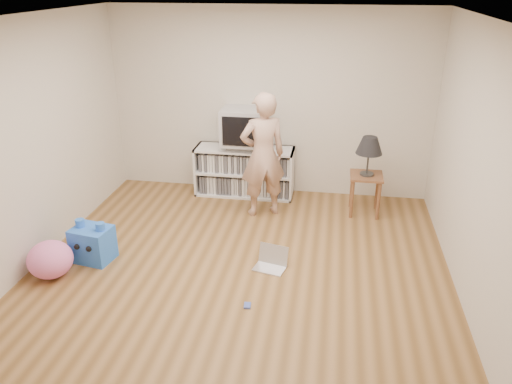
{
  "coord_description": "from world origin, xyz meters",
  "views": [
    {
      "loc": [
        0.92,
        -4.55,
        2.96
      ],
      "look_at": [
        0.11,
        0.4,
        0.76
      ],
      "focal_mm": 35.0,
      "sensor_mm": 36.0,
      "label": 1
    }
  ],
  "objects_px": {
    "laptop": "(271,261)",
    "plush_blue": "(93,243)",
    "side_table": "(366,184)",
    "media_unit": "(245,171)",
    "table_lamp": "(369,146)",
    "dvd_deck": "(244,146)",
    "person": "(263,155)",
    "plush_pink": "(50,259)",
    "crt_tv": "(244,126)"
  },
  "relations": [
    {
      "from": "crt_tv",
      "to": "person",
      "type": "bearing_deg",
      "value": -59.17
    },
    {
      "from": "table_lamp",
      "to": "person",
      "type": "relative_size",
      "value": 0.31
    },
    {
      "from": "laptop",
      "to": "media_unit",
      "type": "bearing_deg",
      "value": 122.15
    },
    {
      "from": "table_lamp",
      "to": "laptop",
      "type": "height_order",
      "value": "table_lamp"
    },
    {
      "from": "media_unit",
      "to": "plush_blue",
      "type": "height_order",
      "value": "media_unit"
    },
    {
      "from": "table_lamp",
      "to": "plush_blue",
      "type": "xyz_separation_m",
      "value": [
        -3.03,
        -1.71,
        -0.74
      ]
    },
    {
      "from": "media_unit",
      "to": "plush_blue",
      "type": "distance_m",
      "value": 2.49
    },
    {
      "from": "media_unit",
      "to": "dvd_deck",
      "type": "bearing_deg",
      "value": -90.0
    },
    {
      "from": "media_unit",
      "to": "side_table",
      "type": "height_order",
      "value": "media_unit"
    },
    {
      "from": "plush_blue",
      "to": "plush_pink",
      "type": "xyz_separation_m",
      "value": [
        -0.29,
        -0.38,
        -0.01
      ]
    },
    {
      "from": "crt_tv",
      "to": "table_lamp",
      "type": "relative_size",
      "value": 1.17
    },
    {
      "from": "laptop",
      "to": "plush_blue",
      "type": "xyz_separation_m",
      "value": [
        -1.99,
        -0.17,
        0.14
      ]
    },
    {
      "from": "person",
      "to": "side_table",
      "type": "bearing_deg",
      "value": 164.78
    },
    {
      "from": "laptop",
      "to": "plush_pink",
      "type": "distance_m",
      "value": 2.35
    },
    {
      "from": "plush_blue",
      "to": "side_table",
      "type": "bearing_deg",
      "value": 39.02
    },
    {
      "from": "person",
      "to": "plush_pink",
      "type": "bearing_deg",
      "value": 18.5
    },
    {
      "from": "person",
      "to": "plush_blue",
      "type": "bearing_deg",
      "value": 16.45
    },
    {
      "from": "table_lamp",
      "to": "person",
      "type": "height_order",
      "value": "person"
    },
    {
      "from": "table_lamp",
      "to": "plush_pink",
      "type": "distance_m",
      "value": 3.99
    },
    {
      "from": "dvd_deck",
      "to": "plush_pink",
      "type": "height_order",
      "value": "dvd_deck"
    },
    {
      "from": "dvd_deck",
      "to": "plush_blue",
      "type": "distance_m",
      "value": 2.53
    },
    {
      "from": "laptop",
      "to": "plush_blue",
      "type": "bearing_deg",
      "value": -161.56
    },
    {
      "from": "plush_blue",
      "to": "plush_pink",
      "type": "height_order",
      "value": "plush_blue"
    },
    {
      "from": "side_table",
      "to": "plush_blue",
      "type": "height_order",
      "value": "side_table"
    },
    {
      "from": "media_unit",
      "to": "laptop",
      "type": "bearing_deg",
      "value": -71.28
    },
    {
      "from": "media_unit",
      "to": "laptop",
      "type": "relative_size",
      "value": 3.64
    },
    {
      "from": "side_table",
      "to": "plush_blue",
      "type": "distance_m",
      "value": 3.49
    },
    {
      "from": "dvd_deck",
      "to": "person",
      "type": "bearing_deg",
      "value": -59.31
    },
    {
      "from": "dvd_deck",
      "to": "media_unit",
      "type": "bearing_deg",
      "value": 90.0
    },
    {
      "from": "media_unit",
      "to": "laptop",
      "type": "distance_m",
      "value": 2.05
    },
    {
      "from": "media_unit",
      "to": "crt_tv",
      "type": "distance_m",
      "value": 0.67
    },
    {
      "from": "dvd_deck",
      "to": "table_lamp",
      "type": "height_order",
      "value": "table_lamp"
    },
    {
      "from": "dvd_deck",
      "to": "crt_tv",
      "type": "height_order",
      "value": "crt_tv"
    },
    {
      "from": "person",
      "to": "media_unit",
      "type": "bearing_deg",
      "value": -84.77
    },
    {
      "from": "table_lamp",
      "to": "laptop",
      "type": "distance_m",
      "value": 2.05
    },
    {
      "from": "person",
      "to": "laptop",
      "type": "bearing_deg",
      "value": 77.98
    },
    {
      "from": "media_unit",
      "to": "side_table",
      "type": "distance_m",
      "value": 1.74
    },
    {
      "from": "dvd_deck",
      "to": "side_table",
      "type": "height_order",
      "value": "dvd_deck"
    },
    {
      "from": "dvd_deck",
      "to": "plush_blue",
      "type": "height_order",
      "value": "dvd_deck"
    },
    {
      "from": "dvd_deck",
      "to": "side_table",
      "type": "distance_m",
      "value": 1.76
    },
    {
      "from": "crt_tv",
      "to": "person",
      "type": "distance_m",
      "value": 0.72
    },
    {
      "from": "person",
      "to": "plush_pink",
      "type": "distance_m",
      "value": 2.79
    },
    {
      "from": "side_table",
      "to": "plush_pink",
      "type": "relative_size",
      "value": 1.18
    },
    {
      "from": "laptop",
      "to": "dvd_deck",
      "type": "bearing_deg",
      "value": 122.29
    },
    {
      "from": "table_lamp",
      "to": "plush_pink",
      "type": "height_order",
      "value": "table_lamp"
    },
    {
      "from": "person",
      "to": "plush_pink",
      "type": "relative_size",
      "value": 3.51
    },
    {
      "from": "crt_tv",
      "to": "table_lamp",
      "type": "height_order",
      "value": "crt_tv"
    },
    {
      "from": "media_unit",
      "to": "table_lamp",
      "type": "relative_size",
      "value": 2.72
    },
    {
      "from": "plush_pink",
      "to": "media_unit",
      "type": "bearing_deg",
      "value": 56.72
    },
    {
      "from": "crt_tv",
      "to": "person",
      "type": "xyz_separation_m",
      "value": [
        0.35,
        -0.59,
        -0.2
      ]
    }
  ]
}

